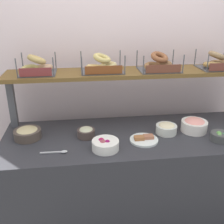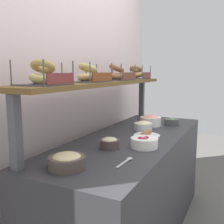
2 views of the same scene
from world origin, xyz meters
name	(u,v)px [view 2 (image 2 of 2)]	position (x,y,z in m)	size (l,w,h in m)	color
back_wall	(74,90)	(0.00, 0.55, 1.20)	(3.17, 0.06, 2.40)	silver
deli_counter	(132,187)	(0.00, 0.00, 0.42)	(1.97, 0.70, 0.85)	#2D2D33
shelf_riser_left	(15,133)	(-0.93, 0.27, 1.05)	(0.05, 0.05, 0.40)	#4C4C51
shelf_riser_right	(142,99)	(0.93, 0.27, 1.05)	(0.05, 0.05, 0.40)	#4C4C51
upper_shelf	(102,83)	(0.00, 0.27, 1.26)	(1.93, 0.32, 0.03)	brown
bowl_veggie_mix	(171,122)	(0.59, -0.16, 0.88)	(0.14, 0.14, 0.07)	#454645
bowl_potato_salad	(144,126)	(0.24, 0.00, 0.89)	(0.16, 0.16, 0.08)	silver
bowl_lox_spread	(151,120)	(0.47, 0.01, 0.90)	(0.20, 0.20, 0.11)	white
bowl_tuna_salad	(110,143)	(-0.37, 0.02, 0.89)	(0.13, 0.13, 0.08)	#4B3C37
bowl_beet_salad	(144,142)	(-0.24, -0.18, 0.89)	(0.18, 0.18, 0.08)	white
bowl_hummus	(67,161)	(-0.79, 0.05, 0.89)	(0.20, 0.20, 0.08)	#4D4038
serving_plate_white	(147,135)	(0.04, -0.10, 0.86)	(0.21, 0.21, 0.04)	white
serving_spoon_near_plate	(127,161)	(-0.56, -0.19, 0.86)	(0.18, 0.03, 0.01)	#B7B7BC
bagel_basket_sesame	(44,76)	(-0.71, 0.26, 1.33)	(0.27, 0.26, 0.15)	#4C4C51
bagel_basket_plain	(88,76)	(-0.22, 0.27, 1.33)	(0.33, 0.25, 0.14)	#4C4C51
bagel_basket_cinnamon_raisin	(117,75)	(0.23, 0.25, 1.33)	(0.32, 0.24, 0.15)	#4C4C51
bagel_basket_everything	(136,74)	(0.70, 0.25, 1.33)	(0.27, 0.25, 0.15)	#4C4C51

